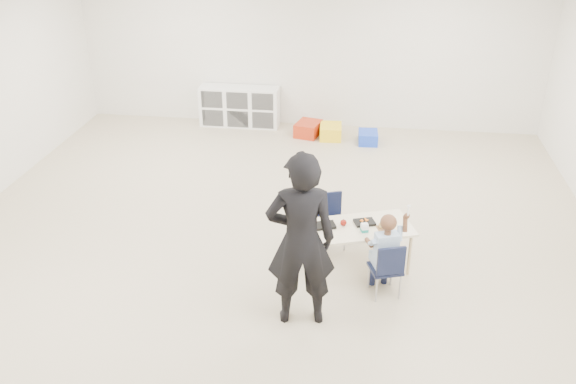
# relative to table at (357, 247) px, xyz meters

# --- Properties ---
(room) EXTENTS (9.00, 9.02, 2.80)m
(room) POSITION_rel_table_xyz_m (-1.03, 0.03, 1.12)
(room) COLOR #C4B297
(room) RESTS_ON ground
(table) EXTENTS (1.31, 0.95, 0.54)m
(table) POSITION_rel_table_xyz_m (0.00, 0.00, 0.00)
(table) COLOR #FEF2CB
(table) RESTS_ON ground
(chair_near) EXTENTS (0.39, 0.38, 0.65)m
(chair_near) POSITION_rel_table_xyz_m (0.31, -0.44, 0.05)
(chair_near) COLOR black
(chair_near) RESTS_ON ground
(chair_far) EXTENTS (0.39, 0.38, 0.65)m
(chair_far) POSITION_rel_table_xyz_m (-0.31, 0.44, 0.05)
(chair_far) COLOR black
(chair_far) RESTS_ON ground
(child) EXTENTS (0.55, 0.55, 1.03)m
(child) POSITION_rel_table_xyz_m (0.31, -0.44, 0.24)
(child) COLOR #9EBAD7
(child) RESTS_ON chair_near
(lunch_tray_near) EXTENTS (0.26, 0.22, 0.03)m
(lunch_tray_near) POSITION_rel_table_xyz_m (0.07, 0.08, 0.28)
(lunch_tray_near) COLOR black
(lunch_tray_near) RESTS_ON table
(lunch_tray_far) EXTENTS (0.26, 0.22, 0.03)m
(lunch_tray_far) POSITION_rel_table_xyz_m (-0.36, -0.05, 0.28)
(lunch_tray_far) COLOR black
(lunch_tray_far) RESTS_ON table
(milk_carton) EXTENTS (0.09, 0.09, 0.10)m
(milk_carton) POSITION_rel_table_xyz_m (0.07, -0.11, 0.32)
(milk_carton) COLOR white
(milk_carton) RESTS_ON table
(bread_roll) EXTENTS (0.09, 0.09, 0.07)m
(bread_roll) POSITION_rel_table_xyz_m (0.26, 0.00, 0.30)
(bread_roll) COLOR #DBB05A
(bread_roll) RESTS_ON table
(apple_near) EXTENTS (0.07, 0.07, 0.07)m
(apple_near) POSITION_rel_table_xyz_m (-0.16, 0.00, 0.30)
(apple_near) COLOR maroon
(apple_near) RESTS_ON table
(apple_far) EXTENTS (0.07, 0.07, 0.07)m
(apple_far) POSITION_rel_table_xyz_m (-0.48, -0.19, 0.30)
(apple_far) COLOR maroon
(apple_far) RESTS_ON table
(cubby_shelf) EXTENTS (1.40, 0.40, 0.70)m
(cubby_shelf) POSITION_rel_table_xyz_m (-2.23, 4.31, 0.07)
(cubby_shelf) COLOR white
(cubby_shelf) RESTS_ON ground
(adult) EXTENTS (0.73, 0.54, 1.82)m
(adult) POSITION_rel_table_xyz_m (-0.52, -0.97, 0.63)
(adult) COLOR black
(adult) RESTS_ON ground
(bin_red) EXTENTS (0.48, 0.56, 0.23)m
(bin_red) POSITION_rel_table_xyz_m (-0.97, 3.98, -0.16)
(bin_red) COLOR #B72D12
(bin_red) RESTS_ON ground
(bin_yellow) EXTENTS (0.39, 0.49, 0.23)m
(bin_yellow) POSITION_rel_table_xyz_m (-0.57, 3.91, -0.16)
(bin_yellow) COLOR yellow
(bin_yellow) RESTS_ON ground
(bin_blue) EXTENTS (0.33, 0.42, 0.20)m
(bin_blue) POSITION_rel_table_xyz_m (0.06, 3.76, -0.18)
(bin_blue) COLOR blue
(bin_blue) RESTS_ON ground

